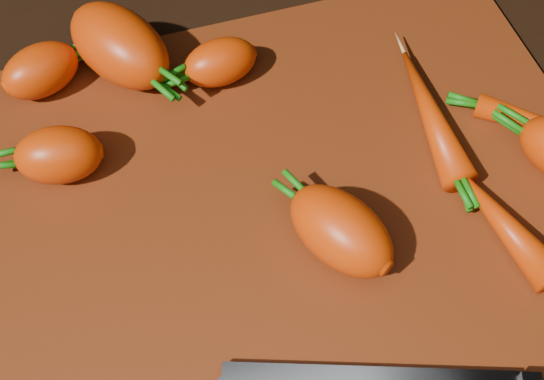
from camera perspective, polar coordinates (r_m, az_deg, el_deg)
name	(u,v)px	position (r m, az deg, el deg)	size (l,w,h in m)	color
ground	(276,227)	(0.56, 0.30, -2.80)	(2.00, 2.00, 0.01)	black
cutting_board	(276,219)	(0.55, 0.31, -2.21)	(0.50, 0.40, 0.01)	maroon
carrot_0	(59,155)	(0.57, -15.77, 2.55)	(0.06, 0.04, 0.04)	#CA3607
carrot_1	(120,46)	(0.62, -11.41, 10.61)	(0.10, 0.06, 0.06)	#CA3607
carrot_2	(341,231)	(0.51, 5.21, -3.06)	(0.08, 0.05, 0.05)	#CA3607
carrot_3	(220,62)	(0.61, -3.92, 9.58)	(0.06, 0.04, 0.04)	#CA3607
carrot_4	(40,71)	(0.63, -17.04, 8.60)	(0.06, 0.04, 0.04)	#CA3607
carrot_6	(431,114)	(0.59, 11.87, 5.62)	(0.13, 0.03, 0.03)	#CA3607
carrot_8	(502,222)	(0.55, 16.96, -2.35)	(0.10, 0.03, 0.03)	#CA3607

